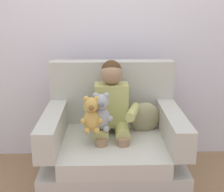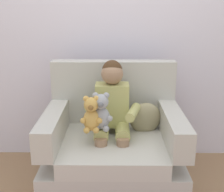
{
  "view_description": "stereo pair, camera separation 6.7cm",
  "coord_description": "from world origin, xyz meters",
  "views": [
    {
      "loc": [
        -0.06,
        -2.12,
        1.43
      ],
      "look_at": [
        -0.01,
        -0.05,
        0.81
      ],
      "focal_mm": 48.06,
      "sensor_mm": 36.0,
      "label": 1
    },
    {
      "loc": [
        0.01,
        -2.13,
        1.43
      ],
      "look_at": [
        -0.01,
        -0.05,
        0.81
      ],
      "focal_mm": 48.06,
      "sensor_mm": 36.0,
      "label": 2
    }
  ],
  "objects": [
    {
      "name": "plush_grey",
      "position": [
        -0.09,
        -0.1,
        0.7
      ],
      "size": [
        0.17,
        0.14,
        0.28
      ],
      "rotation": [
        0.0,
        0.0,
        0.25
      ],
      "color": "#9E9EA3",
      "rests_on": "armchair"
    },
    {
      "name": "plush_honey",
      "position": [
        -0.15,
        -0.13,
        0.69
      ],
      "size": [
        0.16,
        0.13,
        0.27
      ],
      "rotation": [
        0.0,
        0.0,
        -0.34
      ],
      "color": "gold",
      "rests_on": "armchair"
    },
    {
      "name": "ground_plane",
      "position": [
        0.0,
        0.0,
        0.0
      ],
      "size": [
        8.0,
        8.0,
        0.0
      ],
      "primitive_type": "plane",
      "color": "#936D4C"
    },
    {
      "name": "throw_pillow",
      "position": [
        0.26,
        0.16,
        0.56
      ],
      "size": [
        0.28,
        0.16,
        0.26
      ],
      "primitive_type": "ellipsoid",
      "rotation": [
        0.0,
        0.0,
        0.16
      ],
      "color": "#998C66",
      "rests_on": "armchair"
    },
    {
      "name": "armchair",
      "position": [
        0.0,
        0.04,
        0.32
      ],
      "size": [
        1.04,
        0.85,
        0.99
      ],
      "color": "#BCB7AD",
      "rests_on": "ground"
    },
    {
      "name": "seated_child",
      "position": [
        -0.01,
        0.06,
        0.67
      ],
      "size": [
        0.45,
        0.39,
        0.82
      ],
      "rotation": [
        0.0,
        0.0,
        -0.01
      ],
      "color": "tan",
      "rests_on": "armchair"
    },
    {
      "name": "back_wall",
      "position": [
        0.0,
        0.68,
        1.3
      ],
      "size": [
        6.0,
        0.1,
        2.6
      ],
      "primitive_type": "cube",
      "color": "silver",
      "rests_on": "ground"
    }
  ]
}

